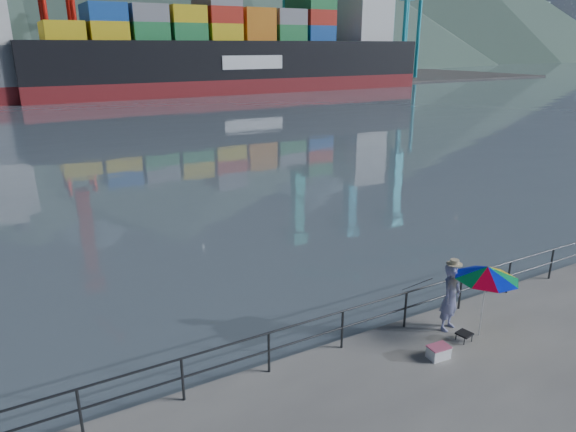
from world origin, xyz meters
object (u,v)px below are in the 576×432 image
object	(u,v)px
fisherman	(451,297)
cooler_bag	(438,352)
container_ship	(248,53)
beach_umbrella	(487,273)

from	to	relation	value
fisherman	cooler_bag	size ratio (longest dim) A/B	3.67
fisherman	container_ship	world-z (taller)	container_ship
cooler_bag	container_ship	bearing A→B (deg)	72.60
cooler_bag	fisherman	bearing A→B (deg)	40.42
cooler_bag	container_ship	xyz separation A→B (m)	(28.47, 71.33, 5.66)
cooler_bag	container_ship	world-z (taller)	container_ship
fisherman	container_ship	bearing A→B (deg)	52.11
beach_umbrella	container_ship	size ratio (longest dim) A/B	0.03
fisherman	beach_umbrella	world-z (taller)	beach_umbrella
cooler_bag	beach_umbrella	bearing A→B (deg)	12.13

